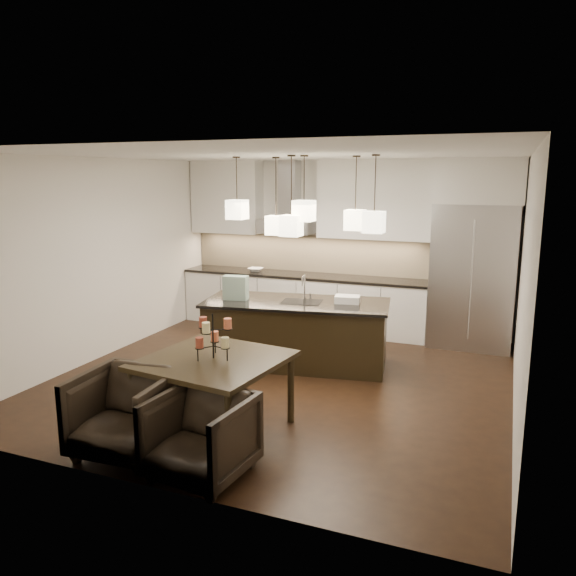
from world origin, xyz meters
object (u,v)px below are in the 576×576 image
at_px(dining_table, 215,395).
at_px(armchair_right, 201,437).
at_px(refrigerator, 473,276).
at_px(armchair_left, 126,413).
at_px(island_body, 296,334).

distance_m(dining_table, armchair_right, 0.88).
bearing_deg(refrigerator, armchair_right, -111.02).
height_order(armchair_left, armchair_right, armchair_left).
bearing_deg(island_body, armchair_right, -94.33).
bearing_deg(armchair_right, island_body, 101.21).
distance_m(island_body, armchair_left, 3.00).
height_order(dining_table, armchair_right, dining_table).
height_order(island_body, armchair_right, island_body).
distance_m(refrigerator, dining_table, 4.60).
bearing_deg(armchair_left, dining_table, 49.73).
relative_size(island_body, armchair_left, 2.76).
bearing_deg(armchair_left, refrigerator, 56.89).
distance_m(dining_table, armchair_left, 0.89).
bearing_deg(dining_table, armchair_left, -119.91).
xyz_separation_m(armchair_left, armchair_right, (0.86, -0.11, -0.03)).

